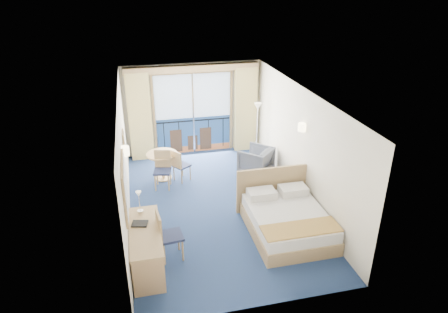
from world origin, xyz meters
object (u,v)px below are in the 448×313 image
Objects in this scene: desk_chair at (166,233)px; bed at (287,219)px; round_table at (162,160)px; armchair at (256,160)px; floor_lamp at (258,117)px; table_chair_a at (179,164)px; nightstand at (286,184)px; table_chair_b at (162,167)px; desk at (148,261)px.

bed is at bearing -88.89° from desk_chair.
desk_chair is 1.26× the size of round_table.
floor_lamp is at bearing -153.45° from armchair.
desk_chair reaches higher than table_chair_a.
armchair is (-0.38, 1.30, 0.10)m from nightstand.
floor_lamp is at bearing 91.61° from nightstand.
round_table is at bearing -165.51° from floor_lamp.
floor_lamp is 5.11m from desk_chair.
desk_chair is at bearing -81.37° from table_chair_b.
table_chair_b is (-2.85, -1.16, -0.72)m from floor_lamp.
floor_lamp is (0.32, 0.95, 0.90)m from armchair.
floor_lamp is 1.65× the size of desk_chair.
desk_chair is at bearing -126.92° from floor_lamp.
nightstand is at bearing 33.99° from desk.
bed is 1.20× the size of floor_lamp.
armchair is at bearing 106.38° from nightstand.
nightstand is at bearing 69.03° from bed.
round_table is (0.23, 3.32, -0.02)m from desk_chair.
bed is 3.04m from desk.
nightstand is 3.60m from desk_chair.
nightstand is 3.27m from round_table.
bed is at bearing 41.08° from armchair.
table_chair_a is at bearing -17.66° from desk_chair.
bed is 3.36m from table_chair_a.
armchair is 1.35m from floor_lamp.
desk reaches higher than round_table.
table_chair_a is at bearing 74.21° from desk.
desk_chair is at bearing 3.60° from armchair.
table_chair_b is at bearing -40.50° from armchair.
table_chair_b is at bearing 159.36° from nightstand.
armchair is 2.08m from table_chair_a.
armchair is 0.83× the size of table_chair_b.
floor_lamp reaches higher than armchair.
floor_lamp reaches higher than table_chair_b.
bed is 2.30× the size of table_chair_a.
bed is 3.90m from floor_lamp.
bed is 3.49m from table_chair_b.
armchair is at bearing 49.59° from desk.
table_chair_a reaches higher than desk.
round_table reaches higher than nightstand.
desk_chair is (0.38, 0.55, 0.14)m from desk.
table_chair_b is at bearing 132.16° from bed.
floor_lamp reaches higher than nightstand.
desk is 2.06× the size of round_table.
desk_chair is (-2.53, -0.31, 0.28)m from bed.
table_chair_a is (-2.40, -0.97, -0.78)m from floor_lamp.
armchair is 0.99× the size of round_table.
desk_chair is at bearing -173.07° from bed.
bed is 2.57m from desk_chair.
bed is 1.21× the size of desk.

